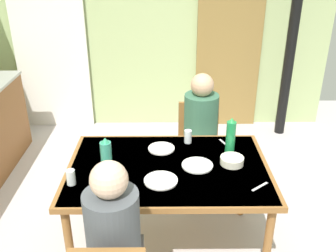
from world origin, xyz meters
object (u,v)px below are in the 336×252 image
Objects in this scene: chair_far_diner at (199,143)px; water_bottle_green_far at (231,136)px; dining_table at (168,174)px; serving_bowl_center at (232,161)px; person_near_diner at (113,230)px; person_far_diner at (201,122)px; water_bottle_green_near at (107,159)px.

chair_far_diner is 0.77m from water_bottle_green_far.
serving_bowl_center is at bearing 3.86° from dining_table.
person_near_diner reaches higher than serving_bowl_center.
chair_far_diner is 1.13× the size of person_far_diner.
water_bottle_green_near reaches higher than dining_table.
water_bottle_green_near reaches higher than water_bottle_green_far.
person_near_diner reaches higher than water_bottle_green_near.
person_far_diner is at bearing 103.93° from serving_bowl_center.
serving_bowl_center is (0.17, -0.81, 0.29)m from chair_far_diner.
water_bottle_green_far reaches higher than chair_far_diner.
person_near_diner is 4.53× the size of serving_bowl_center.
water_bottle_green_far reaches higher than serving_bowl_center.
person_near_diner is 1.53m from person_far_diner.
dining_table is at bearing 66.38° from person_near_diner.
chair_far_diner is at bearing 70.56° from dining_table.
chair_far_diner is at bearing 105.63° from water_bottle_green_far.
serving_bowl_center is at bearing 103.93° from person_far_diner.
serving_bowl_center is (-0.01, -0.17, -0.11)m from water_bottle_green_far.
water_bottle_green_far is (0.47, 0.21, 0.21)m from dining_table.
water_bottle_green_near is (-0.11, 0.56, 0.12)m from person_near_diner.
person_far_diner reaches higher than water_bottle_green_near.
chair_far_diner reaches higher than dining_table.
person_near_diner is at bearing -130.66° from water_bottle_green_far.
water_bottle_green_near is at bearing -158.27° from water_bottle_green_far.
water_bottle_green_near is at bearing 50.16° from person_far_diner.
serving_bowl_center reaches higher than dining_table.
chair_far_diner is 2.82× the size of water_bottle_green_near.
water_bottle_green_far is at bearing 23.54° from dining_table.
person_near_diner is 2.49× the size of water_bottle_green_near.
person_far_diner reaches higher than dining_table.
person_far_diner reaches higher than serving_bowl_center.
person_far_diner is 2.66× the size of water_bottle_green_far.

